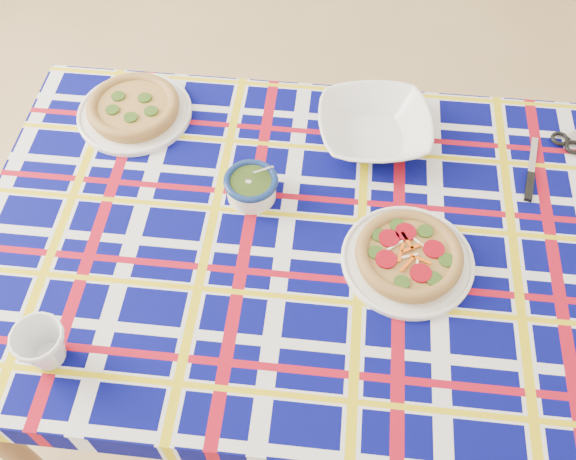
% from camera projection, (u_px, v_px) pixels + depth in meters
% --- Properties ---
extents(floor, '(4.00, 4.00, 0.00)m').
position_uv_depth(floor, '(211.00, 242.00, 2.12)').
color(floor, '#A28254').
rests_on(floor, ground).
extents(dining_table, '(1.52, 1.05, 0.67)m').
position_uv_depth(dining_table, '(321.00, 255.00, 1.37)').
color(dining_table, brown).
rests_on(dining_table, floor).
extents(tablecloth, '(1.55, 1.08, 0.09)m').
position_uv_depth(tablecloth, '(322.00, 249.00, 1.36)').
color(tablecloth, '#05065A').
rests_on(tablecloth, dining_table).
extents(main_focaccia_plate, '(0.34, 0.34, 0.05)m').
position_uv_depth(main_focaccia_plate, '(409.00, 255.00, 1.26)').
color(main_focaccia_plate, '#A97B3B').
rests_on(main_focaccia_plate, tablecloth).
extents(pesto_bowl, '(0.14, 0.14, 0.07)m').
position_uv_depth(pesto_bowl, '(251.00, 185.00, 1.35)').
color(pesto_bowl, '#1E320D').
rests_on(pesto_bowl, tablecloth).
extents(serving_bowl, '(0.31, 0.31, 0.06)m').
position_uv_depth(serving_bowl, '(374.00, 128.00, 1.45)').
color(serving_bowl, white).
rests_on(serving_bowl, tablecloth).
extents(second_focaccia_plate, '(0.34, 0.34, 0.05)m').
position_uv_depth(second_focaccia_plate, '(133.00, 107.00, 1.50)').
color(second_focaccia_plate, '#A97B3B').
rests_on(second_focaccia_plate, tablecloth).
extents(mug, '(0.11, 0.11, 0.09)m').
position_uv_depth(mug, '(43.00, 346.00, 1.13)').
color(mug, white).
rests_on(mug, tablecloth).
extents(table_knife, '(0.03, 0.20, 0.01)m').
position_uv_depth(table_knife, '(533.00, 157.00, 1.44)').
color(table_knife, silver).
rests_on(table_knife, tablecloth).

